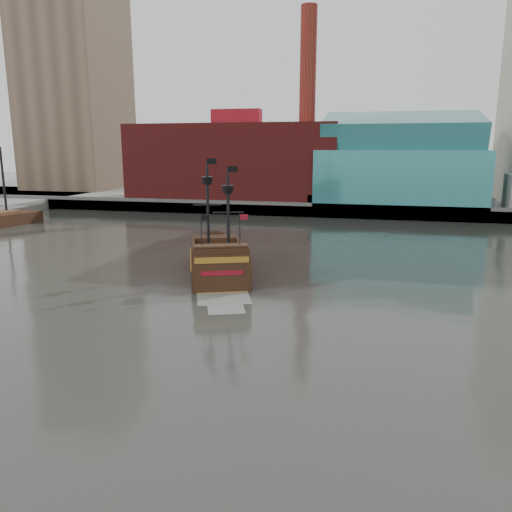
# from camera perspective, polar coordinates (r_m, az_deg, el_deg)

# --- Properties ---
(ground) EXTENTS (400.00, 400.00, 0.00)m
(ground) POSITION_cam_1_polar(r_m,az_deg,el_deg) (31.40, 0.18, -10.99)
(ground) COLOR #292C26
(ground) RESTS_ON ground
(promenade_far) EXTENTS (220.00, 60.00, 2.00)m
(promenade_far) POSITION_cam_1_polar(r_m,az_deg,el_deg) (120.77, 10.69, 6.63)
(promenade_far) COLOR slate
(promenade_far) RESTS_ON ground
(seawall) EXTENTS (220.00, 1.00, 2.60)m
(seawall) POSITION_cam_1_polar(r_m,az_deg,el_deg) (91.47, 9.57, 5.12)
(seawall) COLOR #4C4C49
(seawall) RESTS_ON ground
(skyline) EXTENTS (149.00, 45.00, 62.00)m
(skyline) POSITION_cam_1_polar(r_m,az_deg,el_deg) (113.26, 13.70, 18.09)
(skyline) COLOR brown
(skyline) RESTS_ON promenade_far
(pirate_ship) EXTENTS (10.48, 16.97, 12.23)m
(pirate_ship) POSITION_cam_1_polar(r_m,az_deg,el_deg) (49.54, -4.36, -0.95)
(pirate_ship) COLOR black
(pirate_ship) RESTS_ON ground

